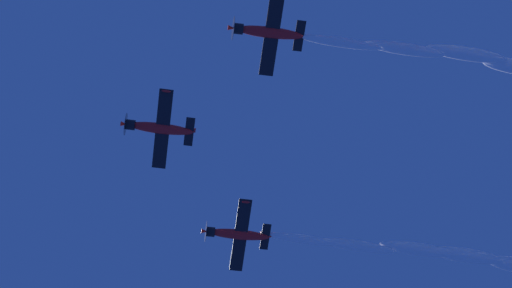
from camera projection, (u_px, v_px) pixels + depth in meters
name	position (u px, v px, depth m)	size (l,w,h in m)	color
airplane_lead	(158.00, 128.00, 71.13)	(7.29, 8.05, 2.42)	red
airplane_left_wingman	(267.00, 32.00, 67.24)	(7.28, 8.05, 2.81)	red
airplane_right_wingman	(236.00, 234.00, 75.36)	(7.29, 8.04, 2.67)	red
smoke_trail_right_wingman	(482.00, 258.00, 77.92)	(35.63, 16.91, 3.46)	white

